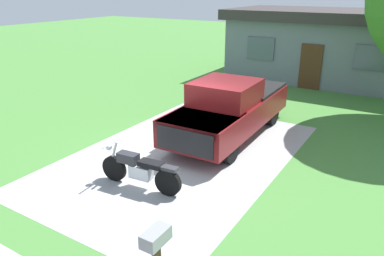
% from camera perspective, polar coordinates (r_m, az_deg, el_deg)
% --- Properties ---
extents(ground_plane, '(80.00, 80.00, 0.00)m').
position_cam_1_polar(ground_plane, '(10.70, -1.56, -4.25)').
color(ground_plane, '#467F37').
extents(driveway_pad, '(5.51, 8.57, 0.01)m').
position_cam_1_polar(driveway_pad, '(10.70, -1.56, -4.24)').
color(driveway_pad, '#A6A6A6').
rests_on(driveway_pad, ground).
extents(motorcycle, '(2.21, 0.70, 1.09)m').
position_cam_1_polar(motorcycle, '(8.96, -8.13, -6.38)').
color(motorcycle, black).
rests_on(motorcycle, ground).
extents(pickup_truck, '(2.12, 5.67, 1.90)m').
position_cam_1_polar(pickup_truck, '(11.90, 6.02, 3.21)').
color(pickup_truck, black).
rests_on(pickup_truck, ground).
extents(mailbox, '(0.26, 0.48, 1.26)m').
position_cam_1_polar(mailbox, '(5.73, -5.56, -17.74)').
color(mailbox, '#4C3823').
rests_on(mailbox, ground).
extents(neighbor_house, '(9.60, 5.60, 3.50)m').
position_cam_1_polar(neighbor_house, '(20.66, 19.86, 12.05)').
color(neighbor_house, slate).
rests_on(neighbor_house, ground).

